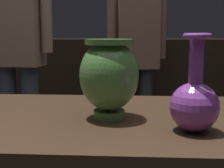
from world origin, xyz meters
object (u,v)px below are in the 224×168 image
(visitor_near_left, at_px, (16,39))
(visitor_center_back, at_px, (137,50))
(vase_tall_behind, at_px, (195,102))
(shelf_vase_center, at_px, (127,33))
(vase_centerpiece, at_px, (109,75))
(shelf_vase_far_left, at_px, (23,34))

(visitor_near_left, bearing_deg, visitor_center_back, -137.63)
(vase_tall_behind, height_order, visitor_near_left, visitor_near_left)
(shelf_vase_center, height_order, visitor_center_back, visitor_center_back)
(vase_centerpiece, bearing_deg, shelf_vase_far_left, 114.53)
(visitor_center_back, bearing_deg, visitor_near_left, 22.71)
(shelf_vase_far_left, xyz_separation_m, visitor_near_left, (0.37, -1.21, -0.02))
(shelf_vase_far_left, bearing_deg, visitor_center_back, -29.58)
(visitor_center_back, height_order, visitor_near_left, visitor_near_left)
(shelf_vase_center, relative_size, visitor_center_back, 0.13)
(vase_tall_behind, bearing_deg, shelf_vase_center, 94.97)
(vase_tall_behind, xyz_separation_m, visitor_center_back, (-0.12, 1.72, 0.04))
(shelf_vase_far_left, distance_m, visitor_near_left, 1.26)
(vase_tall_behind, distance_m, shelf_vase_center, 2.43)
(vase_tall_behind, bearing_deg, visitor_near_left, 127.23)
(vase_centerpiece, xyz_separation_m, shelf_vase_far_left, (-1.02, 2.25, 0.11))
(shelf_vase_center, bearing_deg, visitor_center_back, -82.52)
(vase_tall_behind, relative_size, visitor_near_left, 0.15)
(vase_centerpiece, xyz_separation_m, visitor_center_back, (0.11, 1.60, -0.01))
(vase_centerpiece, xyz_separation_m, vase_tall_behind, (0.23, -0.11, -0.05))
(vase_tall_behind, xyz_separation_m, visitor_near_left, (-0.88, 1.15, 0.14))
(vase_tall_behind, distance_m, visitor_center_back, 1.72)
(vase_centerpiece, relative_size, shelf_vase_center, 1.16)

